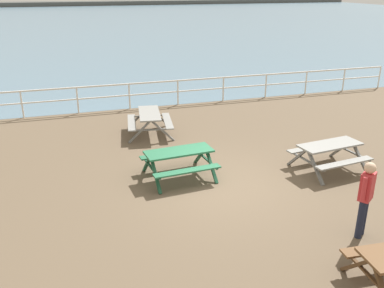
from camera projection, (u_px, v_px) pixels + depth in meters
ground_plane at (220, 188)px, 11.01m from camera, size 30.00×24.00×0.20m
sea_band at (83, 21)px, 57.90m from camera, size 142.00×90.00×0.01m
distant_shoreline at (70, 6)px, 96.16m from camera, size 142.00×6.00×1.80m
seaward_railing at (154, 89)px, 17.59m from camera, size 23.07×0.07×1.08m
picnic_table_near_left at (179, 157)px, 11.18m from camera, size 1.91×1.67×0.80m
picnic_table_far_left at (150, 118)px, 14.42m from camera, size 1.77×2.01×0.80m
picnic_table_far_right at (330, 150)px, 11.64m from camera, size 1.96×1.72×0.80m
visitor at (366, 195)px, 8.42m from camera, size 0.45×0.37×1.66m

